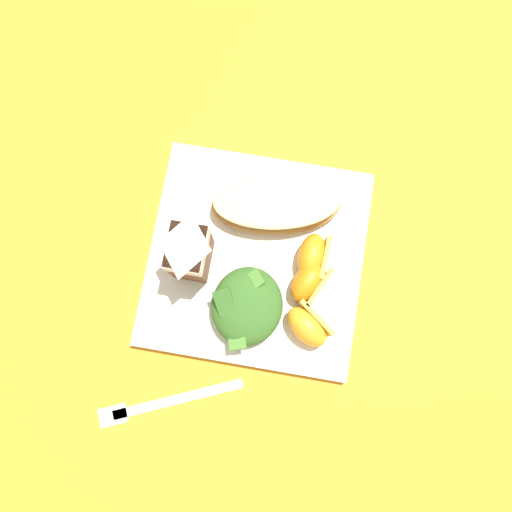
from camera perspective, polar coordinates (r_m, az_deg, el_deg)
name	(u,v)px	position (r m, az deg, el deg)	size (l,w,h in m)	color
ground	(256,259)	(0.66, 0.00, -0.40)	(3.00, 3.00, 0.00)	orange
white_plate	(256,258)	(0.66, 0.00, -0.28)	(0.28, 0.28, 0.02)	white
cheesy_pizza_bread	(276,204)	(0.65, 2.34, 6.05)	(0.11, 0.18, 0.04)	#B77F42
green_salad_pile	(250,306)	(0.62, -0.65, -5.88)	(0.11, 0.09, 0.04)	#336023
milk_carton	(189,251)	(0.59, -7.85, 0.55)	(0.06, 0.05, 0.11)	brown
orange_wedge_front	(308,326)	(0.62, 6.05, -8.07)	(0.06, 0.07, 0.04)	orange
orange_wedge_middle	(309,282)	(0.63, 6.23, -3.02)	(0.07, 0.06, 0.04)	orange
orange_wedge_rear	(313,256)	(0.63, 6.67, -0.05)	(0.06, 0.04, 0.04)	orange
metal_fork	(159,404)	(0.67, -11.25, -16.53)	(0.09, 0.18, 0.01)	silver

